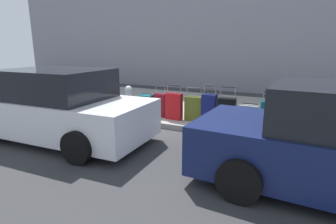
{
  "coord_description": "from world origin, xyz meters",
  "views": [
    {
      "loc": [
        -4.41,
        6.08,
        2.13
      ],
      "look_at": [
        -1.83,
        0.79,
        0.68
      ],
      "focal_mm": 28.78,
      "sensor_mm": 36.0,
      "label": 1
    }
  ],
  "objects": [
    {
      "name": "sidewalk_curb",
      "position": [
        0.0,
        -2.5,
        0.07
      ],
      "size": [
        18.0,
        5.0,
        0.14
      ],
      "primitive_type": "cube",
      "color": "gray",
      "rests_on": "ground_plane"
    },
    {
      "name": "suitcase_olive_5",
      "position": [
        -1.9,
        -0.66,
        0.47
      ],
      "size": [
        0.47,
        0.25,
        0.91
      ],
      "color": "#59601E",
      "rests_on": "sidewalk_curb"
    },
    {
      "name": "parked_car_white_1",
      "position": [
        0.51,
        1.76,
        0.76
      ],
      "size": [
        4.43,
        2.2,
        1.63
      ],
      "color": "silver",
      "rests_on": "ground_plane"
    },
    {
      "name": "suitcase_maroon_0",
      "position": [
        -4.26,
        -0.57,
        0.47
      ],
      "size": [
        0.38,
        0.2,
        0.72
      ],
      "color": "maroon",
      "rests_on": "sidewalk_curb"
    },
    {
      "name": "suitcase_teal_8",
      "position": [
        -0.45,
        -0.61,
        0.44
      ],
      "size": [
        0.39,
        0.27,
        0.66
      ],
      "color": "#0F606B",
      "rests_on": "sidewalk_curb"
    },
    {
      "name": "suitcase_navy_4",
      "position": [
        -2.38,
        -0.55,
        0.53
      ],
      "size": [
        0.38,
        0.27,
        1.03
      ],
      "color": "navy",
      "rests_on": "sidewalk_curb"
    },
    {
      "name": "bollard_post",
      "position": [
        0.76,
        -0.45,
        0.53
      ],
      "size": [
        0.15,
        0.15,
        0.77
      ],
      "primitive_type": "cylinder",
      "color": "#333338",
      "rests_on": "sidewalk_curb"
    },
    {
      "name": "building_facade_sidewalk_side",
      "position": [
        0.0,
        -8.24,
        4.36
      ],
      "size": [
        24.0,
        3.0,
        8.72
      ],
      "primitive_type": "cube",
      "color": "gray",
      "rests_on": "ground_plane"
    },
    {
      "name": "suitcase_teal_1",
      "position": [
        -3.84,
        -0.52,
        0.51
      ],
      "size": [
        0.35,
        0.24,
        0.96
      ],
      "color": "#0F606B",
      "rests_on": "sidewalk_curb"
    },
    {
      "name": "suitcase_silver_2",
      "position": [
        -3.36,
        -0.67,
        0.42
      ],
      "size": [
        0.48,
        0.24,
        0.62
      ],
      "color": "#9EA0A8",
      "rests_on": "sidewalk_curb"
    },
    {
      "name": "suitcase_black_3",
      "position": [
        -2.84,
        -0.54,
        0.5
      ],
      "size": [
        0.44,
        0.27,
        1.02
      ],
      "color": "black",
      "rests_on": "sidewalk_curb"
    },
    {
      "name": "suitcase_red_6",
      "position": [
        -1.37,
        -0.53,
        0.51
      ],
      "size": [
        0.47,
        0.21,
        0.97
      ],
      "color": "red",
      "rests_on": "sidewalk_curb"
    },
    {
      "name": "ground_plane",
      "position": [
        0.0,
        0.0,
        0.0
      ],
      "size": [
        40.0,
        40.0,
        0.0
      ],
      "primitive_type": "plane",
      "color": "#333335"
    },
    {
      "name": "fire_hydrant",
      "position": [
        0.17,
        -0.6,
        0.58
      ],
      "size": [
        0.39,
        0.21,
        0.84
      ],
      "color": "#99999E",
      "rests_on": "sidewalk_curb"
    },
    {
      "name": "suitcase_maroon_7",
      "position": [
        -0.89,
        -0.63,
        0.47
      ],
      "size": [
        0.37,
        0.23,
        0.88
      ],
      "color": "maroon",
      "rests_on": "sidewalk_curb"
    }
  ]
}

